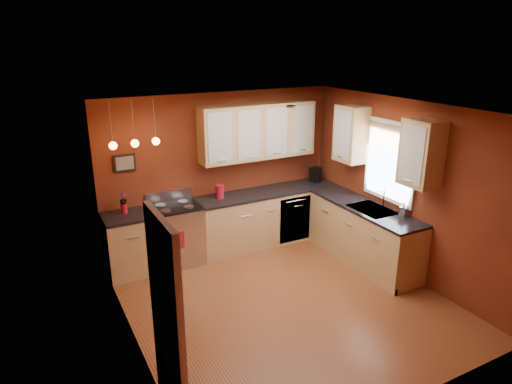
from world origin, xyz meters
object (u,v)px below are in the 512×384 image
gas_range (176,234)px  sink (372,211)px  coffee_maker (316,175)px  soap_pump (403,209)px  red_canister (220,192)px

gas_range → sink: bearing=-29.8°
coffee_maker → soap_pump: bearing=-101.1°
sink → coffee_maker: (0.05, 1.56, 0.15)m
red_canister → soap_pump: size_ratio=1.02×
gas_range → soap_pump: 3.46m
sink → red_canister: sink is taller
sink → red_canister: size_ratio=3.17×
soap_pump → red_canister: bearing=136.1°
sink → red_canister: 2.41m
coffee_maker → sink: bearing=-107.2°
gas_range → red_canister: (0.78, 0.04, 0.57)m
gas_range → coffee_maker: coffee_maker is taller
sink → soap_pump: sink is taller
coffee_maker → soap_pump: (0.15, -1.98, -0.01)m
red_canister → coffee_maker: size_ratio=0.84×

